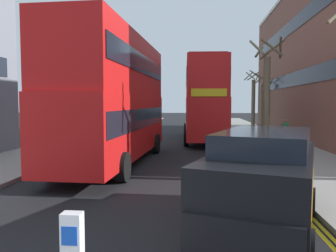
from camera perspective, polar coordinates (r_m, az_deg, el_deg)
sidewalk_right at (r=19.02m, az=19.84°, el=-4.29°), size 4.00×80.00×0.14m
sidewalk_left at (r=20.17m, az=-18.87°, el=-3.81°), size 4.00×80.00×0.14m
kerb_line_outer at (r=16.66m, az=14.53°, el=-5.55°), size 0.10×56.00×0.01m
kerb_line_inner at (r=16.64m, az=13.98°, el=-5.56°), size 0.10×56.00×0.01m
double_decker_bus_away at (r=15.06m, az=-8.90°, el=5.09°), size 3.10×10.89×5.64m
double_decker_bus_oncoming at (r=24.42m, az=6.02°, el=4.65°), size 3.14×10.90×5.64m
taxi_minivan at (r=7.37m, az=15.75°, el=-9.08°), size 3.29×5.16×2.12m
pedestrian_far at (r=21.03m, az=19.22°, el=-1.00°), size 0.34×0.22×1.62m
street_tree_near at (r=33.87m, az=15.64°, el=3.61°), size 1.45×1.74×5.42m
street_tree_mid at (r=17.80m, az=16.31°, el=4.68°), size 1.83×1.83×5.84m
street_tree_far at (r=39.86m, az=14.20°, el=4.30°), size 1.94×2.00×6.27m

